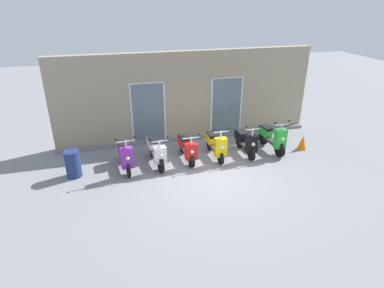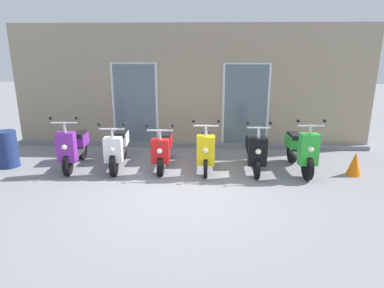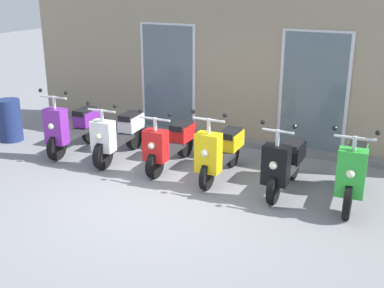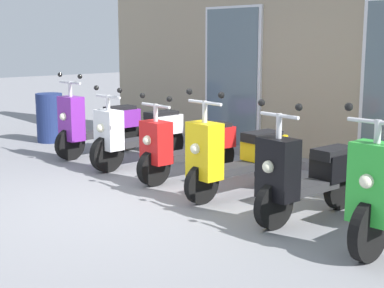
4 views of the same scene
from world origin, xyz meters
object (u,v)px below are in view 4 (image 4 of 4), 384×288
at_px(scooter_purple, 97,124).
at_px(trash_bin, 50,118).
at_px(scooter_white, 139,134).
at_px(scooter_black, 308,174).
at_px(scooter_yellow, 235,155).
at_px(scooter_red, 188,146).

xyz_separation_m(scooter_purple, trash_bin, (-1.57, -0.04, -0.08)).
distance_m(scooter_white, scooter_black, 3.13).
distance_m(scooter_purple, scooter_black, 4.12).
relative_size(scooter_purple, scooter_yellow, 1.01).
height_order(scooter_white, scooter_yellow, scooter_yellow).
distance_m(scooter_red, scooter_black, 2.08).
xyz_separation_m(scooter_purple, scooter_red, (2.05, 0.15, -0.06)).
distance_m(scooter_white, scooter_red, 1.05).
bearing_deg(trash_bin, scooter_purple, 1.45).
xyz_separation_m(scooter_purple, scooter_white, (1.00, 0.09, -0.04)).
distance_m(scooter_purple, scooter_yellow, 3.03).
xyz_separation_m(scooter_yellow, trash_bin, (-4.60, -0.10, -0.06)).
bearing_deg(scooter_black, scooter_white, 178.79).
height_order(scooter_purple, trash_bin, scooter_purple).
relative_size(scooter_purple, scooter_white, 0.95).
xyz_separation_m(scooter_white, scooter_black, (3.12, -0.07, 0.01)).
height_order(scooter_purple, scooter_red, scooter_purple).
xyz_separation_m(scooter_white, scooter_red, (1.05, 0.06, -0.02)).
height_order(scooter_white, scooter_red, scooter_white).
distance_m(scooter_purple, trash_bin, 1.57).
xyz_separation_m(scooter_white, trash_bin, (-2.57, -0.13, -0.04)).
relative_size(scooter_yellow, trash_bin, 1.82).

